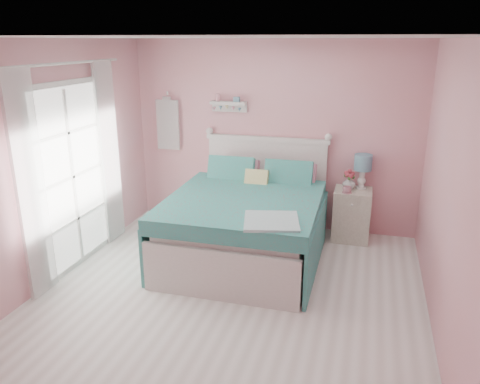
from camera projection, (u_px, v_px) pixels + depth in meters
The scene contains 13 objects.
floor at pixel (226, 302), 4.84m from camera, with size 4.50×4.50×0.00m, color silver.
room_shell at pixel (225, 152), 4.35m from camera, with size 4.50×4.50×4.50m.
bed at pixel (247, 223), 5.76m from camera, with size 1.79×2.25×1.30m.
nightstand at pixel (352, 215), 6.26m from camera, with size 0.48×0.47×0.70m.
table_lamp at pixel (363, 165), 6.13m from camera, with size 0.23×0.23×0.46m.
vase at pixel (349, 183), 6.17m from camera, with size 0.17×0.17×0.17m, color silver.
teacup at pixel (347, 190), 6.02m from camera, with size 0.11×0.11×0.09m, color pink.
roses at pixel (349, 174), 6.13m from camera, with size 0.14×0.11×0.12m.
wall_shelf at pixel (229, 104), 6.46m from camera, with size 0.50×0.15×0.25m.
hanging_dress at pixel (168, 125), 6.80m from camera, with size 0.34×0.03×0.72m, color white.
french_door at pixel (72, 177), 5.37m from camera, with size 0.04×1.32×2.16m.
curtain_near at pixel (31, 188), 4.65m from camera, with size 0.04×0.40×2.32m, color white.
curtain_far at pixel (109, 154), 6.01m from camera, with size 0.04×0.40×2.32m, color white.
Camera 1 is at (1.28, -4.05, 2.58)m, focal length 35.00 mm.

